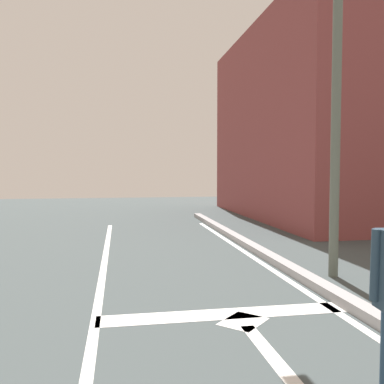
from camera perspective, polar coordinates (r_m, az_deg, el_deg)
lane_line_center at (r=4.40m, az=-13.90°, el=-21.71°), size 0.12×20.00×0.01m
lane_line_curbside at (r=5.19m, az=24.34°, el=-17.95°), size 0.12×20.00×0.01m
stop_bar at (r=5.55m, az=4.44°, el=-16.29°), size 3.22×0.40×0.01m
lane_arrow_stem at (r=4.58m, az=10.33°, el=-20.64°), size 0.16×1.40×0.01m
lane_arrow_head at (r=5.33m, az=7.01°, el=-17.14°), size 0.71×0.71×0.01m
traffic_signal_mast at (r=7.44m, az=14.00°, el=17.97°), size 3.77×0.34×5.67m
building_block at (r=18.51m, az=24.29°, el=8.29°), size 10.83×10.72×7.24m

